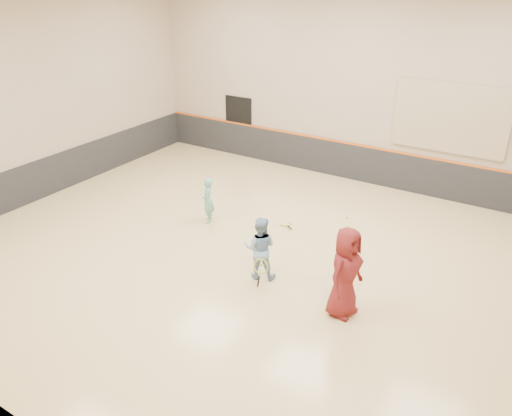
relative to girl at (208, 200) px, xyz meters
The scene contains 14 objects.
room 2.42m from the girl, 24.44° to the right, with size 15.04×12.04×6.22m.
wainscot_back 5.44m from the girl, 66.18° to the left, with size 14.90×0.04×1.20m, color #232326.
wainscot_left 5.37m from the girl, 169.29° to the right, with size 0.04×11.90×1.20m, color #232326.
accent_stripe 5.46m from the girl, 66.13° to the left, with size 14.90×0.03×0.06m, color #D85914.
acoustic_panel 7.27m from the girl, 44.75° to the left, with size 3.20×0.08×2.00m, color tan.
doorway 5.51m from the girl, 114.82° to the left, with size 1.10×0.05×2.20m, color black.
girl is the anchor object (origin of this frame).
instructor 3.08m from the girl, 30.99° to the right, with size 0.73×0.57×1.50m, color #7C9EC0.
young_man 5.10m from the girl, 20.96° to the right, with size 0.95×0.62×1.93m, color maroon.
held_racket 3.54m from the girl, 34.45° to the right, with size 0.35×0.35×0.68m, color #A9C82B, non-canonical shape.
spare_racket 2.20m from the girl, 27.13° to the left, with size 0.75×0.75×0.14m, color #A5BA29, non-canonical shape.
ball_under_racket 2.75m from the girl, 25.90° to the right, with size 0.07×0.07×0.07m, color #CEE334.
ball_in_hand 5.23m from the girl, 22.06° to the right, with size 0.07×0.07×0.07m, color #D6E936.
ball_beside_spare 3.93m from the girl, 34.63° to the left, with size 0.07×0.07×0.07m, color #DDEE37.
Camera 1 is at (5.44, -8.78, 6.39)m, focal length 35.00 mm.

